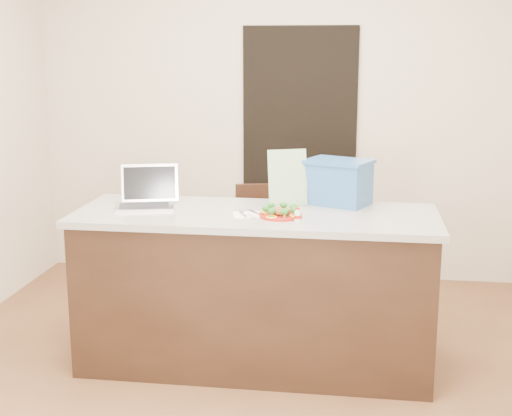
# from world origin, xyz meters

# --- Properties ---
(ground) EXTENTS (4.00, 4.00, 0.00)m
(ground) POSITION_xyz_m (0.00, 0.00, 0.00)
(ground) COLOR brown
(ground) RESTS_ON ground
(room_shell) EXTENTS (4.00, 4.00, 4.00)m
(room_shell) POSITION_xyz_m (0.00, 0.00, 1.62)
(room_shell) COLOR white
(room_shell) RESTS_ON ground
(doorway) EXTENTS (0.90, 0.02, 2.00)m
(doorway) POSITION_xyz_m (0.10, 1.98, 1.00)
(doorway) COLOR black
(doorway) RESTS_ON ground
(island) EXTENTS (2.06, 0.76, 0.92)m
(island) POSITION_xyz_m (0.00, 0.25, 0.46)
(island) COLOR black
(island) RESTS_ON ground
(plate) EXTENTS (0.24, 0.24, 0.02)m
(plate) POSITION_xyz_m (0.15, 0.16, 0.93)
(plate) COLOR #9D180E
(plate) RESTS_ON island
(meatballs) EXTENTS (0.10, 0.10, 0.04)m
(meatballs) POSITION_xyz_m (0.15, 0.16, 0.95)
(meatballs) COLOR brown
(meatballs) RESTS_ON plate
(broccoli) EXTENTS (0.20, 0.20, 0.04)m
(broccoli) POSITION_xyz_m (0.15, 0.16, 0.97)
(broccoli) COLOR #175316
(broccoli) RESTS_ON plate
(pepper_rings) EXTENTS (0.23, 0.23, 0.01)m
(pepper_rings) POSITION_xyz_m (0.15, 0.16, 0.94)
(pepper_rings) COLOR yellow
(pepper_rings) RESTS_ON plate
(napkin) EXTENTS (0.18, 0.18, 0.01)m
(napkin) POSITION_xyz_m (-0.04, 0.17, 0.92)
(napkin) COLOR white
(napkin) RESTS_ON island
(fork) EXTENTS (0.07, 0.16, 0.00)m
(fork) POSITION_xyz_m (-0.06, 0.18, 0.93)
(fork) COLOR silver
(fork) RESTS_ON napkin
(knife) EXTENTS (0.08, 0.18, 0.01)m
(knife) POSITION_xyz_m (-0.01, 0.16, 0.93)
(knife) COLOR silver
(knife) RESTS_ON napkin
(yogurt_bottle) EXTENTS (0.03, 0.03, 0.07)m
(yogurt_bottle) POSITION_xyz_m (0.25, 0.08, 0.95)
(yogurt_bottle) COLOR silver
(yogurt_bottle) RESTS_ON island
(laptop) EXTENTS (0.38, 0.35, 0.24)m
(laptop) POSITION_xyz_m (-0.66, 0.33, 0.98)
(laptop) COLOR #B9BABE
(laptop) RESTS_ON island
(leaflet) EXTENTS (0.24, 0.14, 0.33)m
(leaflet) POSITION_xyz_m (0.16, 0.44, 1.09)
(leaflet) COLOR silver
(leaflet) RESTS_ON island
(blue_box) EXTENTS (0.45, 0.39, 0.27)m
(blue_box) POSITION_xyz_m (0.45, 0.54, 1.05)
(blue_box) COLOR #295996
(blue_box) RESTS_ON island
(chair) EXTENTS (0.47, 0.48, 0.90)m
(chair) POSITION_xyz_m (-0.09, 1.14, 0.51)
(chair) COLOR #32190F
(chair) RESTS_ON ground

